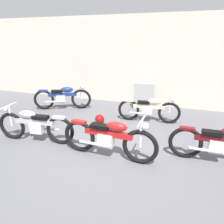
{
  "coord_description": "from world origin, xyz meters",
  "views": [
    {
      "loc": [
        1.62,
        -4.27,
        2.53
      ],
      "look_at": [
        -0.19,
        0.99,
        0.55
      ],
      "focal_mm": 32.74,
      "sensor_mm": 36.0,
      "label": 1
    }
  ],
  "objects_px": {
    "motorcycle_maroon": "(221,144)",
    "motorcycle_silver": "(34,125)",
    "motorcycle_red": "(109,138)",
    "stone_marker": "(144,96)",
    "motorcycle_cream": "(149,109)",
    "motorcycle_blue": "(63,97)",
    "helmet": "(100,119)"
  },
  "relations": [
    {
      "from": "motorcycle_cream",
      "to": "motorcycle_red",
      "type": "relative_size",
      "value": 0.89
    },
    {
      "from": "motorcycle_silver",
      "to": "helmet",
      "type": "bearing_deg",
      "value": -131.05
    },
    {
      "from": "stone_marker",
      "to": "motorcycle_cream",
      "type": "height_order",
      "value": "stone_marker"
    },
    {
      "from": "motorcycle_red",
      "to": "motorcycle_blue",
      "type": "relative_size",
      "value": 1.11
    },
    {
      "from": "stone_marker",
      "to": "motorcycle_red",
      "type": "height_order",
      "value": "stone_marker"
    },
    {
      "from": "stone_marker",
      "to": "motorcycle_blue",
      "type": "bearing_deg",
      "value": -161.93
    },
    {
      "from": "stone_marker",
      "to": "motorcycle_maroon",
      "type": "relative_size",
      "value": 0.48
    },
    {
      "from": "stone_marker",
      "to": "helmet",
      "type": "xyz_separation_m",
      "value": [
        -1.05,
        -1.85,
        -0.36
      ]
    },
    {
      "from": "motorcycle_maroon",
      "to": "motorcycle_blue",
      "type": "xyz_separation_m",
      "value": [
        -5.12,
        2.11,
        0.01
      ]
    },
    {
      "from": "helmet",
      "to": "motorcycle_blue",
      "type": "distance_m",
      "value": 2.09
    },
    {
      "from": "helmet",
      "to": "motorcycle_silver",
      "type": "xyz_separation_m",
      "value": [
        -1.13,
        -1.65,
        0.31
      ]
    },
    {
      "from": "motorcycle_cream",
      "to": "motorcycle_blue",
      "type": "height_order",
      "value": "motorcycle_blue"
    },
    {
      "from": "helmet",
      "to": "motorcycle_cream",
      "type": "height_order",
      "value": "motorcycle_cream"
    },
    {
      "from": "stone_marker",
      "to": "motorcycle_silver",
      "type": "bearing_deg",
      "value": -121.88
    },
    {
      "from": "motorcycle_blue",
      "to": "motorcycle_cream",
      "type": "bearing_deg",
      "value": -27.43
    },
    {
      "from": "motorcycle_silver",
      "to": "motorcycle_blue",
      "type": "relative_size",
      "value": 1.05
    },
    {
      "from": "helmet",
      "to": "motorcycle_red",
      "type": "height_order",
      "value": "motorcycle_red"
    },
    {
      "from": "helmet",
      "to": "motorcycle_red",
      "type": "relative_size",
      "value": 0.13
    },
    {
      "from": "helmet",
      "to": "motorcycle_maroon",
      "type": "bearing_deg",
      "value": -20.41
    },
    {
      "from": "motorcycle_red",
      "to": "motorcycle_blue",
      "type": "height_order",
      "value": "motorcycle_red"
    },
    {
      "from": "motorcycle_maroon",
      "to": "motorcycle_silver",
      "type": "height_order",
      "value": "motorcycle_silver"
    },
    {
      "from": "stone_marker",
      "to": "motorcycle_silver",
      "type": "height_order",
      "value": "stone_marker"
    },
    {
      "from": "motorcycle_cream",
      "to": "motorcycle_red",
      "type": "distance_m",
      "value": 2.47
    },
    {
      "from": "helmet",
      "to": "motorcycle_silver",
      "type": "height_order",
      "value": "motorcycle_silver"
    },
    {
      "from": "motorcycle_silver",
      "to": "motorcycle_blue",
      "type": "xyz_separation_m",
      "value": [
        -0.73,
        2.55,
        0.01
      ]
    },
    {
      "from": "motorcycle_blue",
      "to": "motorcycle_silver",
      "type": "bearing_deg",
      "value": -97.34
    },
    {
      "from": "motorcycle_maroon",
      "to": "motorcycle_red",
      "type": "bearing_deg",
      "value": -167.67
    },
    {
      "from": "motorcycle_cream",
      "to": "motorcycle_blue",
      "type": "distance_m",
      "value": 3.32
    },
    {
      "from": "helmet",
      "to": "motorcycle_cream",
      "type": "bearing_deg",
      "value": 24.47
    },
    {
      "from": "motorcycle_maroon",
      "to": "motorcycle_silver",
      "type": "bearing_deg",
      "value": -175.27
    },
    {
      "from": "helmet",
      "to": "stone_marker",
      "type": "bearing_deg",
      "value": 60.39
    },
    {
      "from": "motorcycle_silver",
      "to": "motorcycle_blue",
      "type": "bearing_deg",
      "value": -80.74
    }
  ]
}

